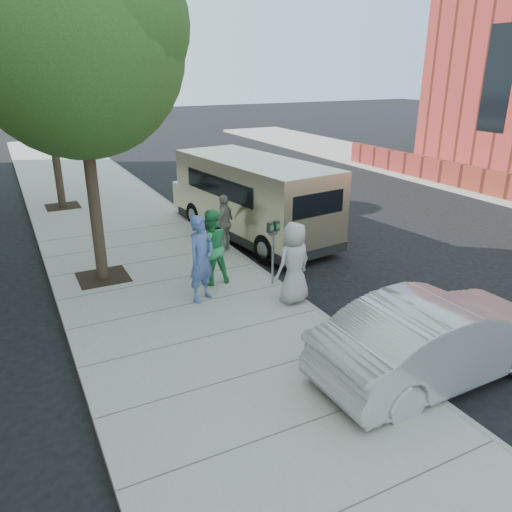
# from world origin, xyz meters

# --- Properties ---
(ground) EXTENTS (120.00, 120.00, 0.00)m
(ground) POSITION_xyz_m (0.00, 0.00, 0.00)
(ground) COLOR black
(ground) RESTS_ON ground
(sidewalk) EXTENTS (5.00, 60.00, 0.15)m
(sidewalk) POSITION_xyz_m (-1.00, 0.00, 0.07)
(sidewalk) COLOR gray
(sidewalk) RESTS_ON ground
(curb_face) EXTENTS (0.12, 60.00, 0.16)m
(curb_face) POSITION_xyz_m (1.44, 0.00, 0.07)
(curb_face) COLOR gray
(curb_face) RESTS_ON ground
(tree_near) EXTENTS (4.62, 4.60, 7.53)m
(tree_near) POSITION_xyz_m (-2.25, 2.40, 5.55)
(tree_near) COLOR black
(tree_near) RESTS_ON sidewalk
(tree_far) EXTENTS (3.92, 3.80, 6.49)m
(tree_far) POSITION_xyz_m (-2.25, 10.00, 4.88)
(tree_far) COLOR black
(tree_far) RESTS_ON sidewalk
(parking_meter) EXTENTS (0.34, 0.19, 1.56)m
(parking_meter) POSITION_xyz_m (1.25, 0.13, 1.28)
(parking_meter) COLOR gray
(parking_meter) RESTS_ON sidewalk
(van) EXTENTS (2.96, 6.81, 2.45)m
(van) POSITION_xyz_m (2.62, 4.01, 1.30)
(van) COLOR beige
(van) RESTS_ON ground
(sedan) EXTENTS (4.60, 1.69, 1.50)m
(sedan) POSITION_xyz_m (2.00, -4.31, 0.75)
(sedan) COLOR #ABAEB2
(sedan) RESTS_ON ground
(person_officer) EXTENTS (0.85, 0.75, 1.94)m
(person_officer) POSITION_xyz_m (-0.55, 0.10, 1.12)
(person_officer) COLOR #4B629F
(person_officer) RESTS_ON sidewalk
(person_green_shirt) EXTENTS (0.90, 0.71, 1.83)m
(person_green_shirt) POSITION_xyz_m (-0.02, 0.86, 1.06)
(person_green_shirt) COLOR #339B53
(person_green_shirt) RESTS_ON sidewalk
(person_gray_shirt) EXTENTS (0.99, 0.75, 1.81)m
(person_gray_shirt) POSITION_xyz_m (1.20, -0.90, 1.06)
(person_gray_shirt) COLOR #ABABAE
(person_gray_shirt) RESTS_ON sidewalk
(person_striped_polo) EXTENTS (0.96, 0.93, 1.61)m
(person_striped_polo) POSITION_xyz_m (1.20, 2.83, 0.96)
(person_striped_polo) COLOR gray
(person_striped_polo) RESTS_ON sidewalk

